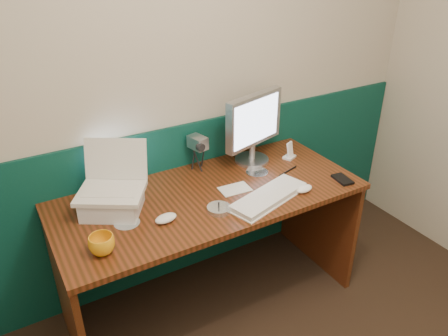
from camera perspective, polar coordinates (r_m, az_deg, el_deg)
back_wall at (r=2.33m, az=-8.67°, el=10.77°), size 3.50×0.04×2.50m
wainscot at (r=2.64m, az=-7.41°, el=-5.01°), size 3.48×0.02×1.00m
desk at (r=2.48m, az=-1.77°, el=-10.76°), size 1.60×0.70×0.75m
laptop_riser at (r=2.17m, az=-14.38°, el=-4.47°), size 0.34×0.33×0.09m
laptop at (r=2.08m, az=-14.94°, el=-0.44°), size 0.38×0.36×0.26m
monitor at (r=2.51m, az=3.78°, el=5.17°), size 0.43×0.23×0.42m
keyboard at (r=2.22m, az=5.87°, el=-3.80°), size 0.47×0.27×0.03m
mouse_right at (r=2.31m, az=10.37°, el=-2.67°), size 0.11×0.07×0.03m
mouse_left at (r=2.06m, az=-7.60°, el=-6.53°), size 0.12×0.08×0.04m
mug at (r=1.92m, az=-15.67°, el=-9.61°), size 0.12×0.12×0.09m
camcorder at (r=2.46m, az=-3.41°, el=1.75°), size 0.11×0.13×0.18m
cd_spindle at (r=2.12m, az=-0.69°, el=-5.36°), size 0.12×0.12×0.02m
cd_loose_a at (r=2.10m, az=-12.56°, el=-6.99°), size 0.12×0.12×0.00m
cd_loose_b at (r=2.48m, az=4.33°, el=-0.48°), size 0.13×0.13×0.00m
pen at (r=2.49m, az=8.32°, el=-0.40°), size 0.15×0.05×0.01m
papers at (r=2.30m, az=1.43°, el=-2.77°), size 0.17×0.12×0.00m
dock at (r=2.65m, az=8.54°, el=1.44°), size 0.09×0.08×0.01m
music_player at (r=2.63m, az=8.62°, el=2.43°), size 0.06×0.04×0.09m
pda at (r=2.47m, az=15.21°, el=-1.44°), size 0.08×0.13×0.01m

